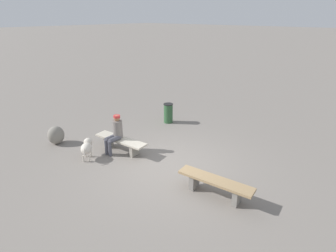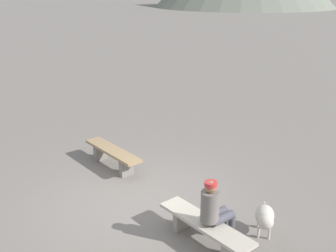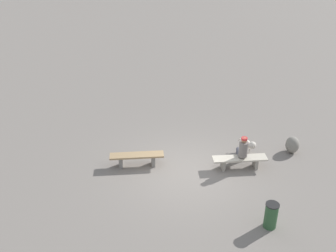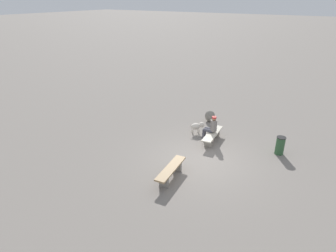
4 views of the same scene
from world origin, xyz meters
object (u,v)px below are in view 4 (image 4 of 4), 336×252
Objects in this scene: bench_left at (171,171)px; trash_bin at (280,146)px; bench_right at (212,135)px; seated_person at (211,127)px; dog at (197,126)px; boulder at (210,116)px.

bench_left is 5.05m from trash_bin.
bench_left reaches higher than bench_right.
trash_bin is (0.39, -3.05, -0.29)m from seated_person.
dog is at bearing 67.51° from seated_person.
boulder is (2.11, 1.10, -0.00)m from bench_right.
bench_left is 3.69m from seated_person.
bench_right is 1.57× the size of seated_person.
dog is at bearing 6.94° from bench_left.
bench_left is 1.56× the size of seated_person.
bench_left is at bearing 143.62° from trash_bin.
boulder is (2.02, 0.99, -0.37)m from seated_person.
boulder is at bearing 4.08° from bench_left.
seated_person is at bearing -65.23° from dog.
boulder is (5.70, 1.05, -0.02)m from bench_left.
seated_person is 3.09m from trash_bin.
dog is at bearing 90.89° from trash_bin.
trash_bin is at bearing -44.16° from dog.
boulder is at bearing 67.92° from trash_bin.
dog is at bearing -176.52° from boulder.
dog is 0.80× the size of trash_bin.
bench_right is 2.40× the size of trash_bin.
boulder reaches higher than dog.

